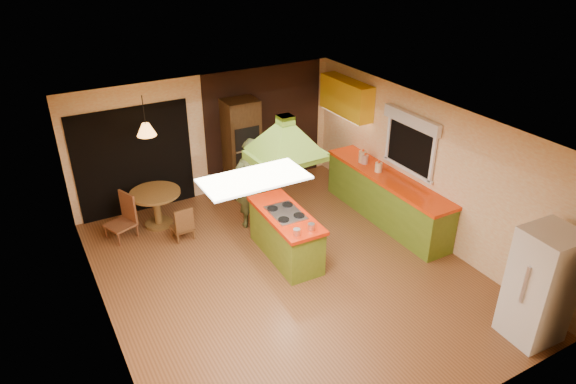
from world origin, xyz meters
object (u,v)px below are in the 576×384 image
kitchen_island (286,234)px  man (252,183)px  refrigerator (541,286)px  canister_large (363,157)px  wall_oven (242,148)px  dining_table (156,202)px

kitchen_island → man: 1.26m
man → refrigerator: bearing=125.4°
man → canister_large: size_ratio=7.70×
canister_large → man: bearing=172.2°
canister_large → refrigerator: bearing=-92.6°
man → canister_large: bearing=-177.1°
man → canister_large: (2.23, -0.31, 0.16)m
refrigerator → canister_large: size_ratio=7.32×
refrigerator → wall_oven: bearing=108.4°
kitchen_island → wall_oven: wall_oven is taller
man → wall_oven: bearing=-96.8°
kitchen_island → refrigerator: refrigerator is taller
wall_oven → canister_large: bearing=-41.5°
refrigerator → man: bearing=117.3°
canister_large → wall_oven: bearing=138.2°
dining_table → man: bearing=-29.5°
refrigerator → dining_table: size_ratio=1.80×
wall_oven → man: bearing=-107.3°
refrigerator → dining_table: refrigerator is taller
kitchen_island → dining_table: kitchen_island is taller
man → wall_oven: 1.39m
canister_large → kitchen_island: bearing=-158.3°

